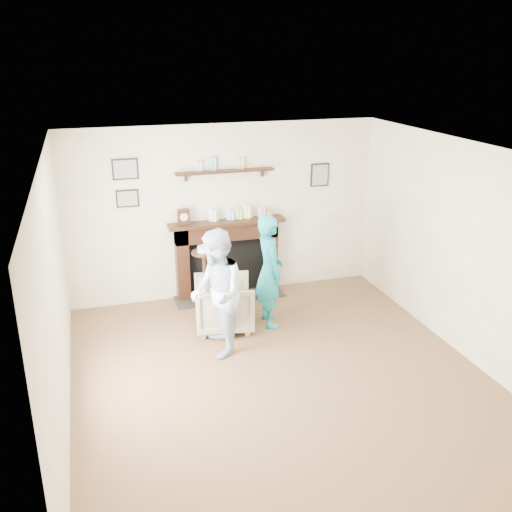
% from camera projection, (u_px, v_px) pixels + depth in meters
% --- Properties ---
extents(ground, '(5.00, 5.00, 0.00)m').
position_uv_depth(ground, '(281.00, 377.00, 6.35)').
color(ground, brown).
rests_on(ground, ground).
extents(room_shell, '(4.54, 5.02, 2.52)m').
position_uv_depth(room_shell, '(263.00, 221.00, 6.42)').
color(room_shell, beige).
rests_on(room_shell, ground).
extents(armchair, '(0.85, 0.83, 0.68)m').
position_uv_depth(armchair, '(225.00, 327.00, 7.50)').
color(armchair, tan).
rests_on(armchair, ground).
extents(man, '(0.63, 0.78, 1.53)m').
position_uv_depth(man, '(218.00, 351.00, 6.90)').
color(man, silver).
rests_on(man, ground).
extents(woman, '(0.37, 0.55, 1.49)m').
position_uv_depth(woman, '(269.00, 323.00, 7.62)').
color(woman, '#209EB6').
rests_on(woman, ground).
extents(pedestal_table, '(0.34, 0.34, 1.08)m').
position_uv_depth(pedestal_table, '(205.00, 271.00, 7.58)').
color(pedestal_table, black).
rests_on(pedestal_table, ground).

